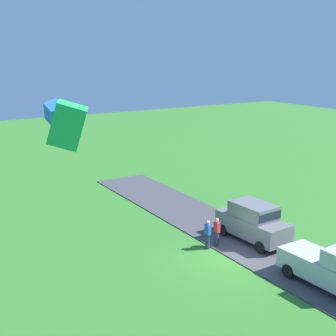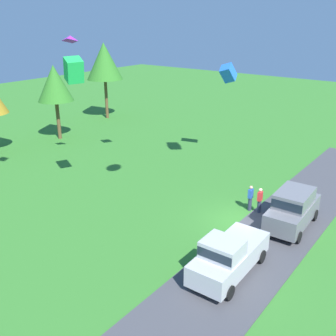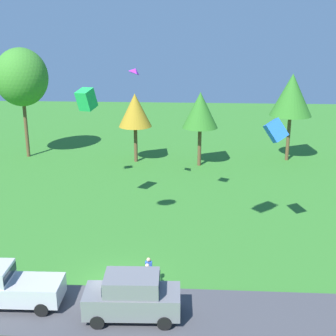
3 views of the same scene
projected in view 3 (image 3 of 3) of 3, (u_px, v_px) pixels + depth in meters
ground_plane at (117, 288)px, 25.30m from camera, size 120.00×120.00×0.00m
pavement_strip at (109, 311)px, 23.22m from camera, size 36.00×4.40×0.06m
car_pickup_near_entrance at (8, 286)px, 23.43m from camera, size 5.04×2.13×2.14m
car_suv_by_flagpole at (132, 295)px, 22.33m from camera, size 4.67×2.20×2.28m
person_watching_sky at (149, 272)px, 25.20m from camera, size 0.36×0.24×1.71m
person_on_lawn at (147, 278)px, 24.60m from camera, size 0.36×0.24×1.71m
tree_center_back at (21, 77)px, 47.28m from camera, size 5.34×5.34×11.28m
tree_right_of_center at (135, 111)px, 46.44m from camera, size 3.30×3.30×6.96m
tree_left_of_center at (200, 110)px, 45.07m from camera, size 3.46×3.46×7.31m
tree_far_left at (292, 95)px, 46.51m from camera, size 4.19×4.19×8.85m
kite_box_mid_center at (276, 131)px, 28.59m from camera, size 1.50×1.30×1.71m
kite_diamond_topmost at (136, 71)px, 35.35m from camera, size 1.13×1.16×0.62m
kite_box_low_drifter at (86, 99)px, 32.45m from camera, size 1.49×1.61×1.63m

